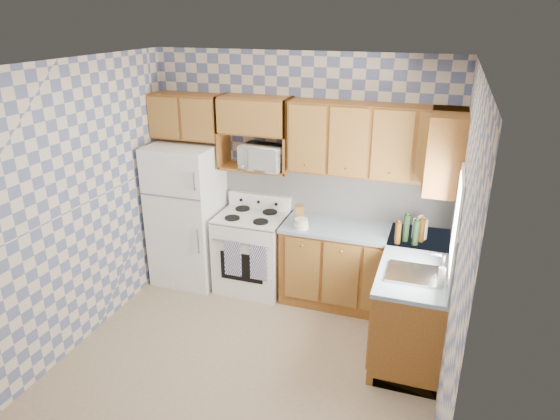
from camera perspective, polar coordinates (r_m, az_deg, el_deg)
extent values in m
plane|color=#8E785A|center=(4.95, -3.46, -16.64)|extent=(3.40, 3.40, 0.00)
cube|color=slate|center=(5.66, 2.26, 4.02)|extent=(3.40, 0.02, 2.70)
cube|color=slate|center=(3.98, 19.54, -5.25)|extent=(0.02, 3.20, 2.70)
cube|color=silver|center=(5.61, 6.14, 2.11)|extent=(2.60, 0.02, 0.56)
cube|color=silver|center=(4.77, 19.25, -2.67)|extent=(0.02, 1.60, 0.56)
cube|color=white|center=(6.01, -10.52, -0.47)|extent=(0.75, 0.70, 1.68)
cube|color=white|center=(5.86, -3.20, -4.87)|extent=(0.76, 0.65, 0.90)
cube|color=silver|center=(5.67, -3.29, -0.76)|extent=(0.76, 0.65, 0.02)
cube|color=white|center=(5.88, -2.32, 1.07)|extent=(0.76, 0.08, 0.17)
cube|color=navy|center=(5.58, -5.42, -5.55)|extent=(0.20, 0.02, 0.41)
cube|color=navy|center=(5.47, -2.46, -6.04)|extent=(0.20, 0.02, 0.41)
cube|color=brown|center=(5.59, 9.44, -6.69)|extent=(1.75, 0.60, 0.88)
cube|color=brown|center=(5.11, 14.92, -10.07)|extent=(0.60, 1.60, 0.88)
cube|color=gray|center=(5.38, 9.72, -2.40)|extent=(1.77, 0.63, 0.04)
cube|color=gray|center=(4.89, 15.37, -5.47)|extent=(0.63, 1.60, 0.04)
cube|color=brown|center=(5.21, 10.64, 7.79)|extent=(1.75, 0.33, 0.74)
cube|color=brown|center=(5.85, -10.54, 10.51)|extent=(0.82, 0.33, 0.50)
cube|color=brown|center=(4.98, 18.44, 6.43)|extent=(0.33, 0.70, 0.74)
cube|color=brown|center=(5.64, -2.81, 4.82)|extent=(0.80, 0.33, 0.03)
imported|color=white|center=(5.51, -1.94, 6.05)|extent=(0.52, 0.38, 0.27)
cube|color=#B7B7BC|center=(4.57, 15.14, -7.12)|extent=(0.48, 0.40, 0.03)
cube|color=white|center=(4.35, 19.54, -1.47)|extent=(0.02, 0.66, 0.86)
cylinder|color=black|center=(5.14, 14.22, -2.01)|extent=(0.06, 0.06, 0.28)
cylinder|color=black|center=(5.09, 15.26, -2.50)|extent=(0.06, 0.06, 0.26)
cylinder|color=#4E2A0C|center=(5.18, 15.89, -2.23)|extent=(0.06, 0.06, 0.24)
cylinder|color=#4E2A0C|center=(5.08, 13.32, -2.55)|extent=(0.06, 0.06, 0.22)
cube|color=brown|center=(5.41, 2.21, -0.53)|extent=(0.12, 0.12, 0.21)
cylinder|color=white|center=(5.27, 15.70, -2.09)|extent=(0.15, 0.15, 0.19)
cylinder|color=silver|center=(4.42, 17.97, -7.29)|extent=(0.06, 0.06, 0.17)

